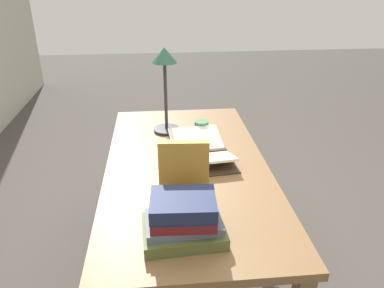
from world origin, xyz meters
The scene contains 7 objects.
ground_plane centered at (0.00, 0.00, 0.00)m, with size 12.00×12.00×0.00m, color #47423D.
reading_desk centered at (0.00, 0.00, 0.65)m, with size 1.50×0.78×0.74m.
open_book centered at (0.10, -0.08, 0.76)m, with size 0.49×0.33×0.07m.
book_stack_tall centered at (-0.53, 0.06, 0.81)m, with size 0.23×0.30×0.16m.
book_standing_upright centered at (-0.32, 0.04, 0.88)m, with size 0.05×0.20×0.28m.
reading_lamp centered at (0.42, 0.08, 1.09)m, with size 0.15×0.15×0.48m.
coffee_mug centered at (0.34, -0.11, 0.78)m, with size 0.10×0.08×0.08m.
Camera 1 is at (-1.58, 0.13, 1.62)m, focal length 35.00 mm.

